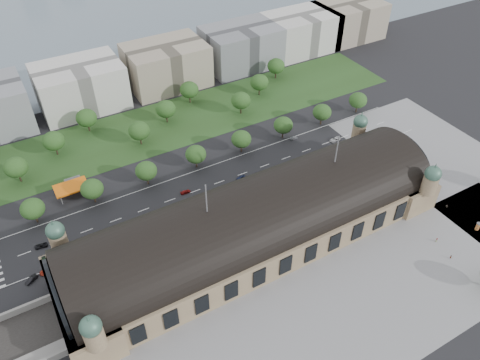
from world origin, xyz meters
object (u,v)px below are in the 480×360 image
traffic_car_5 (294,138)px  bus_west (175,215)px  traffic_car_6 (335,139)px  advertising_column (478,226)px  pedestrian_0 (437,240)px  pedestrian_1 (451,257)px  parked_car_0 (31,279)px  pedestrian_2 (447,206)px  traffic_car_2 (41,246)px  parked_car_5 (158,235)px  traffic_car_4 (241,178)px  parked_car_3 (153,229)px  parked_car_4 (96,259)px  parked_car_2 (101,249)px  bus_east (283,174)px  petrol_station (73,185)px  parked_car_6 (181,220)px  traffic_car_3 (186,192)px  bus_mid (272,176)px  parked_car_1 (47,270)px

traffic_car_5 → bus_west: size_ratio=0.30×
traffic_car_6 → advertising_column: 77.28m
bus_west → pedestrian_0: 104.21m
pedestrian_1 → traffic_car_5: bearing=19.6°
parked_car_0 → pedestrian_2: 166.58m
traffic_car_2 → pedestrian_1: size_ratio=2.71×
parked_car_5 → bus_west: (9.78, 6.00, 1.06)m
pedestrian_1 → pedestrian_2: (20.78, 20.21, -0.10)m
pedestrian_0 → traffic_car_4: bearing=117.6°
parked_car_3 → parked_car_4: parked_car_4 is taller
parked_car_2 → bus_east: bus_east is taller
parked_car_2 → bus_east: bearing=54.6°
bus_west → pedestrian_1: size_ratio=7.22×
traffic_car_5 → pedestrian_1: (6.75, -93.13, 0.25)m
petrol_station → traffic_car_2: size_ratio=2.89×
traffic_car_6 → parked_car_5: size_ratio=1.12×
bus_east → pedestrian_1: size_ratio=6.53×
parked_car_5 → parked_car_6: 11.65m
traffic_car_3 → bus_west: (-10.39, -12.05, 1.14)m
pedestrian_2 → pedestrian_0: bearing=118.3°
pedestrian_1 → bus_east: bearing=37.0°
bus_mid → advertising_column: (54.25, -67.22, 0.06)m
parked_car_5 → traffic_car_6: bearing=78.1°
traffic_car_6 → parked_car_2: (-123.29, -12.50, -0.12)m
traffic_car_6 → bus_mid: bearing=-82.1°
parked_car_3 → advertising_column: size_ratio=1.06×
parked_car_5 → petrol_station: bearing=-175.1°
bus_west → advertising_column: bearing=-124.5°
traffic_car_6 → bus_west: size_ratio=0.46×
advertising_column → pedestrian_2: (-0.31, 15.02, -1.03)m
parked_car_1 → petrol_station: bearing=132.9°
traffic_car_5 → parked_car_3: traffic_car_5 is taller
traffic_car_2 → traffic_car_3: size_ratio=1.07×
parked_car_0 → bus_west: (57.50, 3.57, 1.00)m
pedestrian_0 → advertising_column: bearing=-16.2°
traffic_car_2 → parked_car_5: 44.80m
parked_car_4 → parked_car_0: bearing=-133.1°
parked_car_0 → pedestrian_1: bearing=33.2°
traffic_car_4 → parked_car_5: 48.11m
parked_car_5 → advertising_column: (112.28, -60.02, 1.09)m
traffic_car_3 → traffic_car_5: size_ratio=1.17×
parked_car_6 → parked_car_3: bearing=-127.5°
parked_car_1 → parked_car_6: (53.19, -0.85, 0.02)m
parked_car_3 → parked_car_5: size_ratio=0.71×
petrol_station → parked_car_2: 40.35m
traffic_car_3 → pedestrian_2: 111.36m
traffic_car_5 → advertising_column: 92.24m
parked_car_1 → pedestrian_0: pedestrian_0 is taller
traffic_car_4 → parked_car_1: size_ratio=0.77×
parked_car_2 → parked_car_3: (21.18, 0.00, -0.07)m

